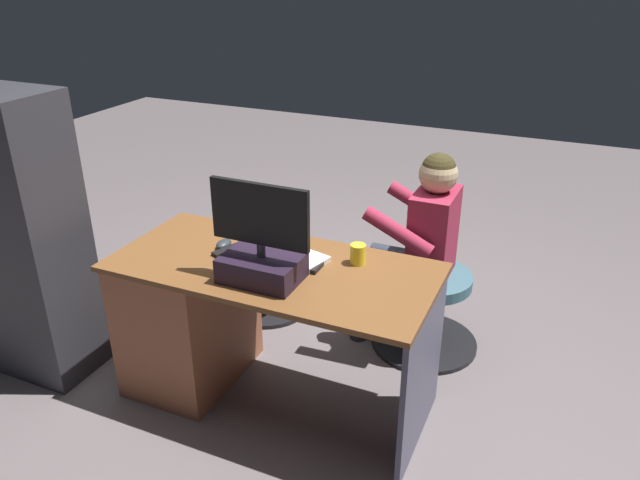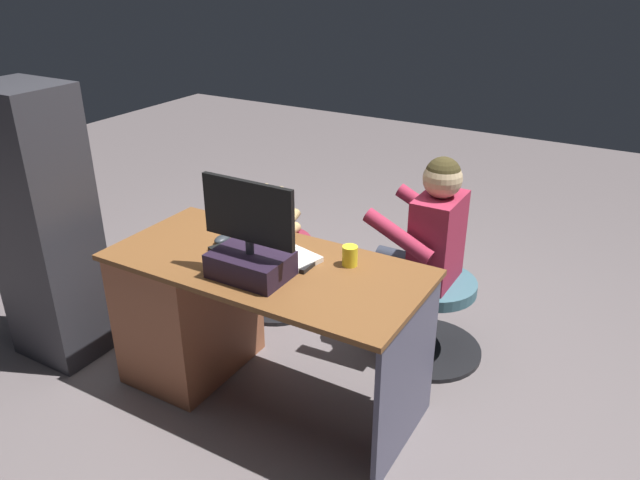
% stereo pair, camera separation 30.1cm
% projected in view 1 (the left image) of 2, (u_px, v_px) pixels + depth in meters
% --- Properties ---
extents(ground_plane, '(10.00, 10.00, 0.00)m').
position_uv_depth(ground_plane, '(306.00, 360.00, 3.27)').
color(ground_plane, '#62585A').
extents(desk, '(1.45, 0.68, 0.73)m').
position_uv_depth(desk, '(206.00, 312.00, 2.97)').
color(desk, brown).
rests_on(desk, ground_plane).
extents(monitor, '(0.44, 0.23, 0.43)m').
position_uv_depth(monitor, '(261.00, 253.00, 2.52)').
color(monitor, black).
rests_on(monitor, desk).
extents(keyboard, '(0.42, 0.14, 0.02)m').
position_uv_depth(keyboard, '(279.00, 257.00, 2.73)').
color(keyboard, black).
rests_on(keyboard, desk).
extents(computer_mouse, '(0.06, 0.10, 0.04)m').
position_uv_depth(computer_mouse, '(224.00, 244.00, 2.84)').
color(computer_mouse, '#272C32').
rests_on(computer_mouse, desk).
extents(cup, '(0.07, 0.07, 0.09)m').
position_uv_depth(cup, '(358.00, 254.00, 2.68)').
color(cup, yellow).
rests_on(cup, desk).
extents(tv_remote, '(0.09, 0.16, 0.02)m').
position_uv_depth(tv_remote, '(227.00, 250.00, 2.80)').
color(tv_remote, black).
rests_on(tv_remote, desk).
extents(notebook_binder, '(0.29, 0.35, 0.02)m').
position_uv_depth(notebook_binder, '(291.00, 264.00, 2.67)').
color(notebook_binder, silver).
rests_on(notebook_binder, desk).
extents(office_chair_teddy, '(0.52, 0.52, 0.44)m').
position_uv_depth(office_chair_teddy, '(266.00, 269.00, 3.66)').
color(office_chair_teddy, black).
rests_on(office_chair_teddy, ground_plane).
extents(teddy_bear, '(0.24, 0.24, 0.34)m').
position_uv_depth(teddy_bear, '(265.00, 217.00, 3.52)').
color(teddy_bear, tan).
rests_on(teddy_bear, office_chair_teddy).
extents(visitor_chair, '(0.58, 0.58, 0.44)m').
position_uv_depth(visitor_chair, '(427.00, 306.00, 3.30)').
color(visitor_chair, black).
rests_on(visitor_chair, ground_plane).
extents(person, '(0.51, 0.47, 1.10)m').
position_uv_depth(person, '(417.00, 235.00, 3.16)').
color(person, '#9A253E').
rests_on(person, ground_plane).
extents(equipment_rack, '(0.44, 0.36, 1.44)m').
position_uv_depth(equipment_rack, '(31.00, 241.00, 2.93)').
color(equipment_rack, '#2D2D32').
rests_on(equipment_rack, ground_plane).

